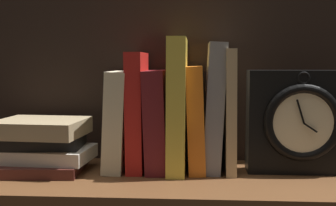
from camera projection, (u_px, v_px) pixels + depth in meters
The scene contains 11 objects.
ground_plane at pixel (169, 181), 82.80cm from camera, with size 79.92×28.99×2.50cm, color brown.
back_panel at pixel (173, 74), 94.70cm from camera, with size 79.92×1.20×37.62cm, color black.
book_cream_twain at pixel (119, 120), 87.36cm from camera, with size 3.82×13.90×19.42cm, color beige.
book_red_requiem at pixel (138, 111), 86.94cm from camera, with size 3.14×13.64×23.15cm, color red.
book_maroon_dawkins at pixel (157, 120), 86.85cm from camera, with size 4.04×14.52×19.66cm, color maroon.
book_yellow_seinlanguage at pixel (177, 104), 86.30cm from camera, with size 3.48×16.67×25.91cm, color gold.
book_orange_pandolfini at pixel (196, 118), 86.32cm from camera, with size 3.17×13.43×20.47cm, color orange.
book_gray_chess at pixel (214, 107), 85.88cm from camera, with size 3.39×12.07×25.00cm, color gray.
book_tan_shortstories at pixel (229, 110), 85.74cm from camera, with size 1.94×13.45×23.77cm, color tan.
framed_clock at pixel (300, 122), 83.55cm from camera, with size 19.76×6.89×19.76cm.
book_stack_side at pixel (43, 145), 85.47cm from camera, with size 18.61×15.28×10.13cm.
Camera 1 is at (5.06, -80.86, 21.41)cm, focal length 46.69 mm.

